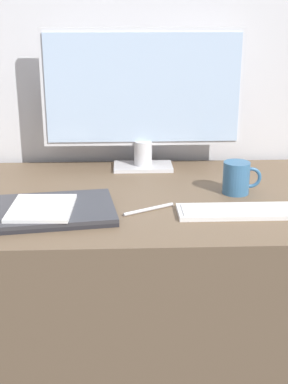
{
  "coord_description": "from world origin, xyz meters",
  "views": [
    {
      "loc": [
        -0.13,
        -1.24,
        1.26
      ],
      "look_at": [
        -0.08,
        0.04,
        0.8
      ],
      "focal_mm": 50.0,
      "sensor_mm": 36.0,
      "label": 1
    }
  ],
  "objects_px": {
    "keyboard": "(239,211)",
    "laptop": "(49,211)",
    "coffee_mug": "(237,178)",
    "pen": "(149,209)",
    "ereader": "(42,208)",
    "monitor": "(143,95)"
  },
  "relations": [
    {
      "from": "laptop",
      "to": "keyboard",
      "type": "bearing_deg",
      "value": -1.93
    },
    {
      "from": "pen",
      "to": "ereader",
      "type": "bearing_deg",
      "value": -173.31
    },
    {
      "from": "keyboard",
      "to": "ereader",
      "type": "relative_size",
      "value": 1.66
    },
    {
      "from": "monitor",
      "to": "pen",
      "type": "distance_m",
      "value": 0.45
    },
    {
      "from": "monitor",
      "to": "keyboard",
      "type": "xyz_separation_m",
      "value": [
        0.23,
        -0.42,
        -0.23
      ]
    },
    {
      "from": "keyboard",
      "to": "ereader",
      "type": "height_order",
      "value": "ereader"
    },
    {
      "from": "laptop",
      "to": "monitor",
      "type": "bearing_deg",
      "value": 57.11
    },
    {
      "from": "laptop",
      "to": "pen",
      "type": "distance_m",
      "value": 0.26
    },
    {
      "from": "ereader",
      "to": "coffee_mug",
      "type": "relative_size",
      "value": 1.72
    },
    {
      "from": "coffee_mug",
      "to": "pen",
      "type": "relative_size",
      "value": 0.81
    },
    {
      "from": "keyboard",
      "to": "coffee_mug",
      "type": "relative_size",
      "value": 2.87
    },
    {
      "from": "coffee_mug",
      "to": "keyboard",
      "type": "bearing_deg",
      "value": -99.48
    },
    {
      "from": "laptop",
      "to": "coffee_mug",
      "type": "relative_size",
      "value": 3.28
    },
    {
      "from": "ereader",
      "to": "pen",
      "type": "height_order",
      "value": "ereader"
    },
    {
      "from": "monitor",
      "to": "laptop",
      "type": "bearing_deg",
      "value": -122.89
    },
    {
      "from": "keyboard",
      "to": "pen",
      "type": "xyz_separation_m",
      "value": [
        -0.23,
        0.03,
        -0.0
      ]
    },
    {
      "from": "keyboard",
      "to": "ereader",
      "type": "distance_m",
      "value": 0.5
    },
    {
      "from": "laptop",
      "to": "ereader",
      "type": "distance_m",
      "value": 0.03
    },
    {
      "from": "laptop",
      "to": "pen",
      "type": "relative_size",
      "value": 2.67
    },
    {
      "from": "keyboard",
      "to": "pen",
      "type": "bearing_deg",
      "value": 172.72
    },
    {
      "from": "keyboard",
      "to": "laptop",
      "type": "height_order",
      "value": "laptop"
    },
    {
      "from": "laptop",
      "to": "ereader",
      "type": "height_order",
      "value": "ereader"
    }
  ]
}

